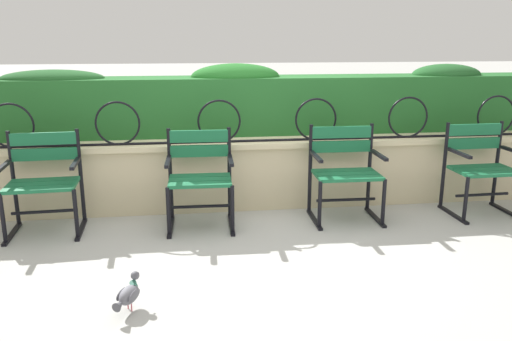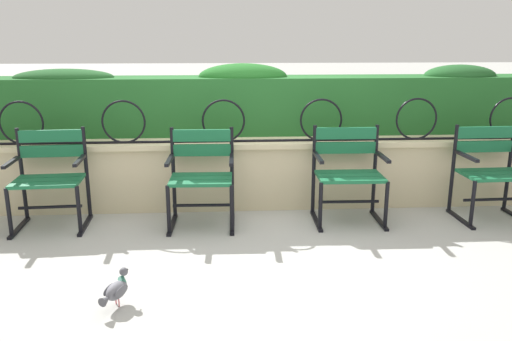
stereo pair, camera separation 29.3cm
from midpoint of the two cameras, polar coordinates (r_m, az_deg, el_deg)
ground_plane at (r=4.52m, az=-1.72°, el=-7.07°), size 60.00×60.00×0.00m
stone_wall at (r=5.15m, az=-2.64°, el=-0.30°), size 7.81×0.41×0.68m
iron_arch_fence at (r=4.96m, az=-5.36°, el=5.16°), size 7.26×0.02×0.42m
hedge_row at (r=5.46m, az=-3.03°, el=7.64°), size 7.65×0.54×0.73m
park_chair_leftmost at (r=4.88m, az=-24.23°, el=-0.93°), size 0.65×0.55×0.88m
park_chair_centre_left at (r=4.64m, az=-8.08°, el=-0.57°), size 0.60×0.54×0.87m
park_chair_centre_right at (r=4.83m, az=8.17°, el=0.08°), size 0.64×0.53×0.87m
park_chair_rightmost at (r=5.33m, az=22.33°, el=0.48°), size 0.62×0.54×0.87m
pigeon_near_chairs at (r=3.42m, az=-16.49°, el=-13.13°), size 0.17×0.28×0.22m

